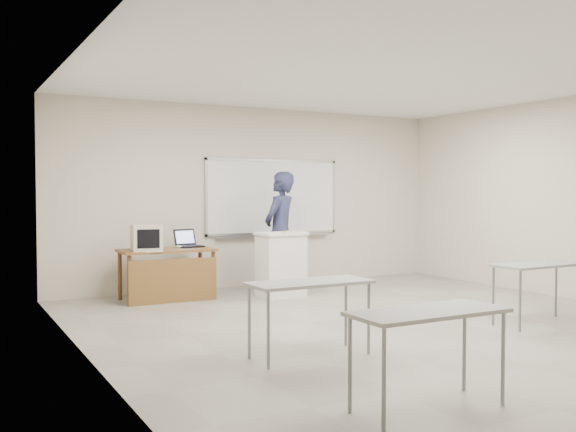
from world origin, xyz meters
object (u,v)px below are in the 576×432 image
podium (281,264)px  keyboard (293,232)px  whiteboard (273,198)px  crt_monitor (146,238)px  laptop (189,243)px  mouse (179,247)px  instructor_desk (169,264)px  presenter (280,231)px

podium → keyboard: keyboard is taller
whiteboard → crt_monitor: (-2.44, -0.79, -0.55)m
whiteboard → laptop: size_ratio=6.87×
podium → mouse: podium is taller
crt_monitor → instructor_desk: bearing=9.8°
laptop → presenter: presenter is taller
instructor_desk → crt_monitor: bearing=-177.1°
crt_monitor → keyboard: (2.09, -0.56, 0.05)m
podium → whiteboard: bearing=66.4°
podium → laptop: bearing=147.4°
crt_monitor → laptop: bearing=28.4°
instructor_desk → presenter: presenter is taller
whiteboard → mouse: (-1.90, -0.62, -0.71)m
whiteboard → keyboard: (-0.35, -1.35, -0.49)m
podium → laptop: (-1.20, 0.72, 0.32)m
instructor_desk → crt_monitor: size_ratio=3.00×
crt_monitor → presenter: bearing=9.6°
whiteboard → presenter: (-0.24, -0.71, -0.53)m
podium → mouse: (-1.40, 0.61, 0.28)m
mouse → keyboard: keyboard is taller
laptop → whiteboard: bearing=5.7°
instructor_desk → laptop: bearing=34.5°
presenter → mouse: bearing=-37.3°
keyboard → presenter: size_ratio=0.21×
mouse → keyboard: bearing=-47.2°
podium → laptop: 1.44m
instructor_desk → keyboard: keyboard is taller
instructor_desk → keyboard: size_ratio=3.32×
whiteboard → podium: size_ratio=2.55×
whiteboard → keyboard: bearing=-104.5°
mouse → keyboard: size_ratio=0.26×
presenter → laptop: bearing=-41.9°
podium → presenter: (0.26, 0.52, 0.46)m
instructor_desk → presenter: size_ratio=0.71×
laptop → crt_monitor: bearing=-170.1°
mouse → presenter: (1.66, -0.09, 0.18)m
mouse → podium: bearing=-45.6°
podium → laptop: size_ratio=2.70×
whiteboard → presenter: 0.92m
instructor_desk → keyboard: 1.90m
mouse → keyboard: 1.73m
presenter → keyboard: bearing=46.0°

